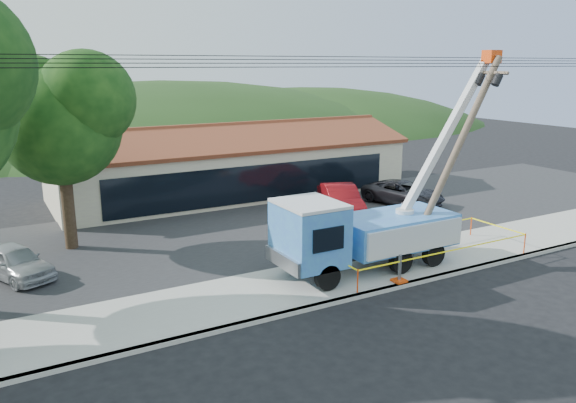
% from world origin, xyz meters
% --- Properties ---
extents(ground, '(120.00, 120.00, 0.00)m').
position_xyz_m(ground, '(0.00, 0.00, 0.00)').
color(ground, black).
rests_on(ground, ground).
extents(curb, '(60.00, 0.25, 0.15)m').
position_xyz_m(curb, '(0.00, 2.10, 0.07)').
color(curb, '#B0AFA5').
rests_on(curb, ground).
extents(sidewalk, '(60.00, 4.00, 0.15)m').
position_xyz_m(sidewalk, '(0.00, 4.00, 0.07)').
color(sidewalk, '#B0AFA5').
rests_on(sidewalk, ground).
extents(parking_lot, '(60.00, 12.00, 0.10)m').
position_xyz_m(parking_lot, '(0.00, 12.00, 0.05)').
color(parking_lot, '#28282B').
rests_on(parking_lot, ground).
extents(strip_mall, '(22.50, 8.53, 4.67)m').
position_xyz_m(strip_mall, '(4.00, 19.98, 1.88)').
color(strip_mall, beige).
rests_on(strip_mall, ground).
extents(tree_lot, '(6.30, 5.60, 8.94)m').
position_xyz_m(tree_lot, '(-7.00, 13.00, 6.21)').
color(tree_lot, '#332316').
rests_on(tree_lot, ground).
extents(hill_center, '(89.60, 64.00, 32.00)m').
position_xyz_m(hill_center, '(10.00, 55.00, 0.00)').
color(hill_center, '#1F3B15').
rests_on(hill_center, ground).
extents(hill_east, '(72.80, 52.00, 26.00)m').
position_xyz_m(hill_east, '(30.00, 55.00, 0.00)').
color(hill_east, '#1F3B15').
rests_on(hill_east, ground).
extents(utility_truck, '(10.40, 4.19, 8.71)m').
position_xyz_m(utility_truck, '(2.84, 4.15, 1.81)').
color(utility_truck, black).
rests_on(utility_truck, ground).
extents(leaning_pole, '(4.89, 1.67, 8.59)m').
position_xyz_m(leaning_pole, '(7.11, 3.54, 4.80)').
color(leaning_pole, brown).
rests_on(leaning_pole, ground).
extents(caution_tape, '(9.14, 3.15, 0.91)m').
position_xyz_m(caution_tape, '(5.81, 3.80, 0.82)').
color(caution_tape, '#FF480D').
rests_on(caution_tape, ground).
extents(car_silver, '(3.10, 4.25, 1.35)m').
position_xyz_m(car_silver, '(-9.54, 10.12, 0.00)').
color(car_silver, '#A1A4A8').
rests_on(car_silver, ground).
extents(car_red, '(3.35, 5.25, 1.64)m').
position_xyz_m(car_red, '(7.13, 11.88, 0.00)').
color(car_red, maroon).
rests_on(car_red, ground).
extents(car_dark, '(3.74, 5.47, 1.39)m').
position_xyz_m(car_dark, '(11.72, 11.97, 0.00)').
color(car_dark, black).
rests_on(car_dark, ground).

